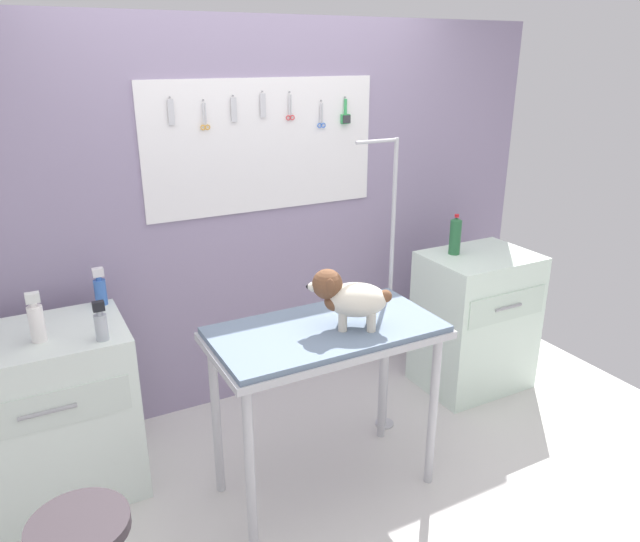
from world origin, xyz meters
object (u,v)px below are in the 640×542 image
Objects in this scene: grooming_arm at (388,303)px; grooming_table at (326,346)px; dog at (348,297)px; counter_left at (49,416)px; soda_bottle at (455,236)px; cabinet_right at (475,321)px.

grooming_table is at bearing -151.52° from grooming_arm.
dog reaches higher than counter_left.
cabinet_right is at bearing -34.83° from soda_bottle.
dog is at bearing -158.62° from cabinet_right.
grooming_arm reaches higher than dog.
grooming_table is 1.20× the size of cabinet_right.
grooming_table is 1.47m from cabinet_right.
soda_bottle is (1.12, 0.59, -0.02)m from dog.
grooming_arm reaches higher than counter_left.
grooming_arm is at bearing -9.75° from counter_left.
cabinet_right is 3.55× the size of soda_bottle.
grooming_arm reaches higher than cabinet_right.
counter_left is 0.96× the size of cabinet_right.
grooming_table is at bearing -155.79° from soda_bottle.
dog is 1.57m from counter_left.
soda_bottle reaches higher than counter_left.
grooming_arm reaches higher than grooming_table.
grooming_table is 1.40m from counter_left.
dog is at bearing -27.81° from grooming_table.
cabinet_right is (0.79, 0.15, -0.34)m from grooming_arm.
dog reaches higher than soda_bottle.
soda_bottle is (0.65, 0.24, 0.23)m from grooming_arm.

